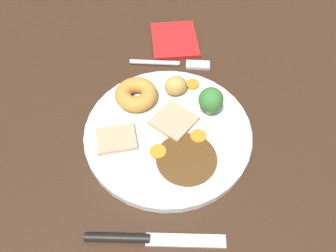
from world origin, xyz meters
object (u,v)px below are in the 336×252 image
broccoli_floret (211,100)px  folded_napkin (174,40)px  meat_slice_under (116,139)px  knife (142,239)px  carrot_coin_back (158,152)px  fork (173,63)px  carrot_coin_front (198,136)px  dinner_plate (168,132)px  roast_potato_left (176,86)px  meat_slice_main (174,121)px  carrot_coin_side (193,84)px  yorkshire_pudding (136,94)px

broccoli_floret → folded_napkin: size_ratio=0.47×
meat_slice_under → knife: 15.65cm
carrot_coin_back → fork: size_ratio=0.16×
carrot_coin_front → carrot_coin_back: (3.10, -6.06, -0.06)cm
dinner_plate → carrot_coin_back: 4.61cm
roast_potato_left → dinner_plate: bearing=-6.2°
meat_slice_main → folded_napkin: size_ratio=0.55×
meat_slice_main → carrot_coin_front: bearing=55.0°
carrot_coin_back → roast_potato_left: bearing=170.1°
carrot_coin_front → knife: (15.86, -7.21, -1.25)cm
carrot_coin_front → carrot_coin_back: carrot_coin_front is taller
carrot_coin_side → folded_napkin: (-13.46, -3.74, -1.28)cm
carrot_coin_side → dinner_plate: bearing=-21.0°
yorkshire_pudding → roast_potato_left: (-1.95, 6.52, 0.42)cm
dinner_plate → meat_slice_under: meat_slice_under is taller
yorkshire_pudding → carrot_coin_front: yorkshire_pudding is taller
meat_slice_main → meat_slice_under: same height
meat_slice_main → yorkshire_pudding: yorkshire_pudding is taller
meat_slice_main → broccoli_floret: 6.77cm
meat_slice_main → broccoli_floret: bearing=112.8°
roast_potato_left → fork: (-8.41, -0.90, -2.77)cm
carrot_coin_side → meat_slice_main: bearing=-19.5°
meat_slice_under → dinner_plate: bearing=107.5°
knife → folded_napkin: size_ratio=1.68×
carrot_coin_front → roast_potato_left: bearing=-157.0°
fork → roast_potato_left: bearing=-83.6°
yorkshire_pudding → broccoli_floret: bearing=80.4°
roast_potato_left → meat_slice_under: bearing=-39.9°
roast_potato_left → carrot_coin_side: 3.77cm
dinner_plate → meat_slice_main: bearing=151.7°
dinner_plate → yorkshire_pudding: yorkshire_pudding is taller
dinner_plate → roast_potato_left: bearing=173.8°
meat_slice_main → folded_napkin: bearing=-177.9°
dinner_plate → carrot_coin_side: (-9.86, 3.78, 0.98)cm
yorkshire_pudding → meat_slice_main: bearing=55.3°
carrot_coin_back → fork: bearing=176.5°
dinner_plate → folded_napkin: (-23.31, 0.04, -0.30)cm
carrot_coin_back → knife: size_ratio=0.13×
carrot_coin_front → knife: 17.47cm
dinner_plate → carrot_coin_side: size_ratio=11.78×
carrot_coin_back → carrot_coin_side: bearing=160.4°
roast_potato_left → carrot_coin_front: (9.20, 3.91, -1.46)cm
meat_slice_under → folded_napkin: size_ratio=0.55×
roast_potato_left → carrot_coin_side: roast_potato_left is taller
fork → folded_napkin: size_ratio=1.39×
broccoli_floret → knife: size_ratio=0.28×
broccoli_floret → carrot_coin_back: bearing=-43.5°
dinner_plate → fork: 16.38cm
yorkshire_pudding → carrot_coin_front: size_ratio=2.84×
dinner_plate → roast_potato_left: (-7.97, 0.87, 2.46)cm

